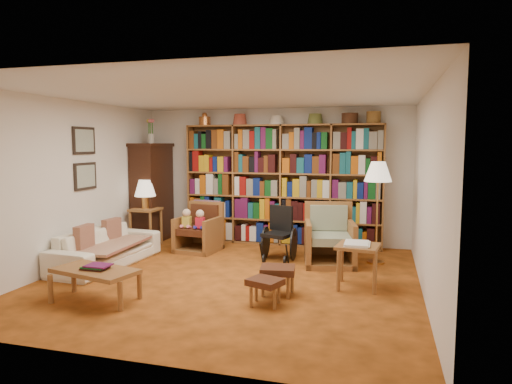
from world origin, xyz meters
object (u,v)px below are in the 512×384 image
(side_table_lamp, at_px, (146,217))
(side_table_papers, at_px, (358,252))
(footstool_a, at_px, (278,272))
(sofa, at_px, (107,247))
(floor_lamp, at_px, (378,176))
(armchair_leather, at_px, (200,230))
(wheelchair, at_px, (279,235))
(footstool_b, at_px, (265,284))
(armchair_sage, at_px, (330,240))
(coffee_table, at_px, (95,273))

(side_table_lamp, relative_size, side_table_papers, 1.16)
(side_table_papers, xyz_separation_m, footstool_a, (-0.93, -0.55, -0.19))
(sofa, distance_m, floor_lamp, 4.29)
(armchair_leather, bearing_deg, side_table_papers, -26.91)
(wheelchair, height_order, footstool_b, wheelchair)
(wheelchair, bearing_deg, sofa, -156.33)
(armchair_sage, bearing_deg, wheelchair, 178.29)
(sofa, relative_size, side_table_lamp, 2.78)
(armchair_sage, height_order, coffee_table, armchair_sage)
(wheelchair, bearing_deg, footstool_a, -77.92)
(sofa, xyz_separation_m, coffee_table, (0.80, -1.43, 0.06))
(armchair_sage, bearing_deg, side_table_papers, -67.34)
(sofa, relative_size, armchair_sage, 2.04)
(sofa, xyz_separation_m, floor_lamp, (3.96, 1.25, 1.08))
(side_table_papers, distance_m, coffee_table, 3.24)
(footstool_b, bearing_deg, wheelchair, 98.34)
(sofa, relative_size, floor_lamp, 1.21)
(side_table_lamp, height_order, footstool_b, side_table_lamp)
(footstool_b, xyz_separation_m, coffee_table, (-1.96, -0.40, 0.09))
(armchair_sage, distance_m, footstool_a, 1.74)
(side_table_lamp, bearing_deg, sofa, -85.88)
(side_table_lamp, xyz_separation_m, wheelchair, (2.56, -0.31, -0.13))
(floor_lamp, xyz_separation_m, footstool_a, (-1.14, -1.88, -1.08))
(footstool_a, height_order, footstool_b, footstool_a)
(footstool_b, bearing_deg, footstool_a, 82.03)
(sofa, relative_size, side_table_papers, 3.22)
(armchair_leather, relative_size, side_table_papers, 1.43)
(floor_lamp, relative_size, footstool_a, 3.40)
(sofa, bearing_deg, armchair_leather, -33.71)
(armchair_sage, xyz_separation_m, floor_lamp, (0.68, 0.20, 1.01))
(side_table_lamp, xyz_separation_m, coffee_table, (0.90, -2.82, -0.18))
(armchair_sage, bearing_deg, side_table_lamp, 174.34)
(footstool_b, height_order, coffee_table, coffee_table)
(armchair_sage, bearing_deg, footstool_a, -105.09)
(footstool_a, relative_size, footstool_b, 1.03)
(floor_lamp, bearing_deg, footstool_b, -117.61)
(armchair_leather, relative_size, coffee_table, 0.78)
(side_table_lamp, bearing_deg, side_table_papers, -20.88)
(side_table_papers, relative_size, footstool_b, 1.32)
(sofa, distance_m, footstool_b, 2.95)
(side_table_lamp, height_order, floor_lamp, floor_lamp)
(wheelchair, distance_m, coffee_table, 3.00)
(armchair_leather, distance_m, footstool_a, 2.68)
(side_table_papers, bearing_deg, armchair_leather, 153.09)
(armchair_leather, xyz_separation_m, armchair_sage, (2.29, -0.27, 0.01))
(armchair_leather, height_order, coffee_table, armchair_leather)
(wheelchair, distance_m, side_table_papers, 1.74)
(floor_lamp, xyz_separation_m, side_table_papers, (-0.21, -1.33, -0.89))
(wheelchair, xyz_separation_m, footstool_a, (0.37, -1.71, -0.10))
(sofa, relative_size, armchair_leather, 2.24)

